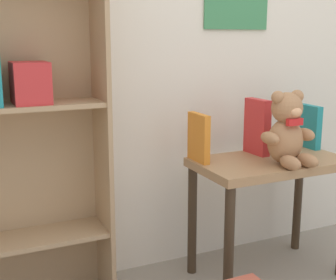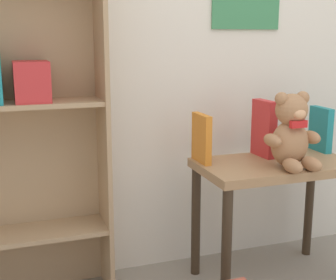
{
  "view_description": "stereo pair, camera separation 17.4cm",
  "coord_description": "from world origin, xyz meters",
  "px_view_note": "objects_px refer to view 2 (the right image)",
  "views": [
    {
      "loc": [
        -1.07,
        -0.62,
        1.03
      ],
      "look_at": [
        -0.32,
        1.0,
        0.65
      ],
      "focal_mm": 50.0,
      "sensor_mm": 36.0,
      "label": 1
    },
    {
      "loc": [
        -0.91,
        -0.68,
        1.03
      ],
      "look_at": [
        -0.32,
        1.0,
        0.65
      ],
      "focal_mm": 50.0,
      "sensor_mm": 36.0,
      "label": 2
    }
  ],
  "objects_px": {
    "display_table": "(275,182)",
    "book_standing_orange": "(202,138)",
    "book_standing_red": "(264,128)",
    "teddy_bear": "(292,133)",
    "bookshelf_side": "(7,79)",
    "book_standing_teal": "(321,129)"
  },
  "relations": [
    {
      "from": "display_table",
      "to": "book_standing_orange",
      "type": "bearing_deg",
      "value": 160.72
    },
    {
      "from": "book_standing_orange",
      "to": "book_standing_red",
      "type": "height_order",
      "value": "book_standing_red"
    },
    {
      "from": "teddy_bear",
      "to": "bookshelf_side",
      "type": "bearing_deg",
      "value": 164.85
    },
    {
      "from": "display_table",
      "to": "teddy_bear",
      "type": "bearing_deg",
      "value": -82.04
    },
    {
      "from": "bookshelf_side",
      "to": "display_table",
      "type": "bearing_deg",
      "value": -10.87
    },
    {
      "from": "bookshelf_side",
      "to": "teddy_bear",
      "type": "relative_size",
      "value": 5.3
    },
    {
      "from": "teddy_bear",
      "to": "book_standing_teal",
      "type": "height_order",
      "value": "teddy_bear"
    },
    {
      "from": "bookshelf_side",
      "to": "teddy_bear",
      "type": "xyz_separation_m",
      "value": [
        1.05,
        -0.28,
        -0.22
      ]
    },
    {
      "from": "display_table",
      "to": "book_standing_orange",
      "type": "distance_m",
      "value": 0.37
    },
    {
      "from": "book_standing_red",
      "to": "book_standing_teal",
      "type": "relative_size",
      "value": 1.22
    },
    {
      "from": "display_table",
      "to": "teddy_bear",
      "type": "relative_size",
      "value": 2.16
    },
    {
      "from": "display_table",
      "to": "teddy_bear",
      "type": "height_order",
      "value": "teddy_bear"
    },
    {
      "from": "book_standing_orange",
      "to": "bookshelf_side",
      "type": "bearing_deg",
      "value": 172.28
    },
    {
      "from": "display_table",
      "to": "book_standing_red",
      "type": "bearing_deg",
      "value": 90.0
    },
    {
      "from": "book_standing_orange",
      "to": "display_table",
      "type": "bearing_deg",
      "value": -19.61
    },
    {
      "from": "bookshelf_side",
      "to": "teddy_bear",
      "type": "distance_m",
      "value": 1.11
    },
    {
      "from": "book_standing_red",
      "to": "bookshelf_side",
      "type": "bearing_deg",
      "value": 172.05
    },
    {
      "from": "book_standing_orange",
      "to": "book_standing_teal",
      "type": "distance_m",
      "value": 0.59
    },
    {
      "from": "bookshelf_side",
      "to": "book_standing_teal",
      "type": "distance_m",
      "value": 1.36
    },
    {
      "from": "book_standing_red",
      "to": "book_standing_teal",
      "type": "distance_m",
      "value": 0.29
    },
    {
      "from": "book_standing_teal",
      "to": "display_table",
      "type": "bearing_deg",
      "value": -158.51
    },
    {
      "from": "bookshelf_side",
      "to": "book_standing_orange",
      "type": "bearing_deg",
      "value": -7.39
    }
  ]
}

